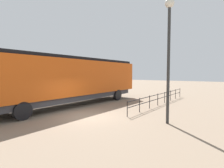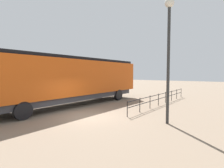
% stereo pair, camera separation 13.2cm
% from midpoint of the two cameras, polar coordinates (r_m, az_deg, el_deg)
% --- Properties ---
extents(ground_plane, '(120.00, 120.00, 0.00)m').
position_cam_midpoint_polar(ground_plane, '(11.68, -8.33, -10.25)').
color(ground_plane, '#84705B').
extents(locomotive, '(3.16, 15.31, 4.10)m').
position_cam_midpoint_polar(locomotive, '(15.76, -12.05, 1.71)').
color(locomotive, '#D15114').
rests_on(locomotive, ground_plane).
extents(lamp_post, '(0.51, 0.51, 6.74)m').
position_cam_midpoint_polar(lamp_post, '(10.21, 17.57, 13.97)').
color(lamp_post, '#2D2D2D').
rests_on(lamp_post, ground_plane).
extents(platform_fence, '(0.05, 11.74, 1.02)m').
position_cam_midpoint_polar(platform_fence, '(16.49, 15.46, -3.97)').
color(platform_fence, black).
rests_on(platform_fence, ground_plane).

